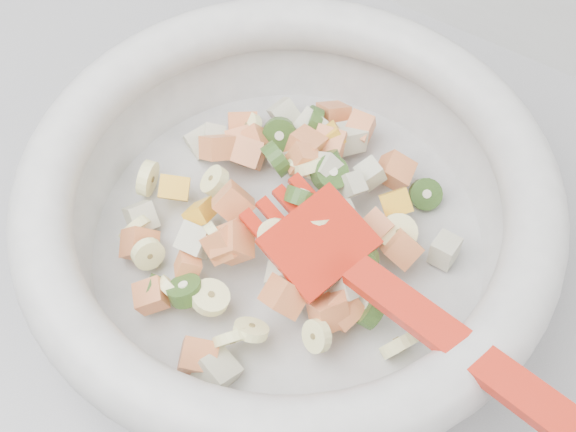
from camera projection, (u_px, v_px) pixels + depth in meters
The scene contains 1 object.
mixing_bowl at pixel (288, 209), 0.50m from camera, with size 0.46×0.37×0.13m.
Camera 1 is at (-0.01, 1.20, 1.37)m, focal length 45.00 mm.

